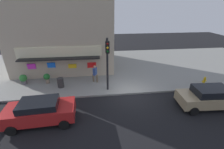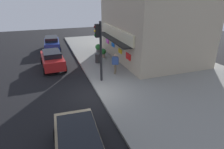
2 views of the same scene
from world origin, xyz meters
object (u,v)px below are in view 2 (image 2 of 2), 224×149
trash_can (98,58)px  parked_car_tan (79,146)px  parked_car_red (52,59)px  pedestrian (115,63)px  potted_plant_by_doorway (103,52)px  potted_plant_by_window (98,48)px  traffic_light (99,44)px  parked_car_blue (52,43)px

trash_can → parked_car_tan: bearing=-19.2°
parked_car_red → pedestrian: bearing=54.1°
potted_plant_by_doorway → potted_plant_by_window: 2.19m
traffic_light → parked_car_blue: bearing=-165.4°
traffic_light → potted_plant_by_doorway: (-5.74, 2.02, -2.40)m
parked_car_blue → parked_car_red: 6.73m
trash_can → parked_car_red: parked_car_red is taller
traffic_light → pedestrian: (-1.09, 1.68, -2.02)m
trash_can → parked_car_tan: size_ratio=0.19×
traffic_light → parked_car_tan: bearing=-22.3°
trash_can → parked_car_tan: (11.72, -4.08, 0.24)m
traffic_light → parked_car_red: bearing=-144.7°
trash_can → potted_plant_by_doorway: 1.76m
potted_plant_by_doorway → parked_car_tan: 14.11m
traffic_light → trash_can: (-4.29, 1.03, -2.53)m
trash_can → pedestrian: pedestrian is taller
potted_plant_by_window → trash_can: bearing=-15.8°
pedestrian → potted_plant_by_window: size_ratio=1.80×
traffic_light → trash_can: traffic_light is taller
potted_plant_by_doorway → potted_plant_by_window: size_ratio=1.01×
trash_can → parked_car_blue: parked_car_blue is taller
trash_can → traffic_light: bearing=-13.5°
parked_car_tan → parked_car_red: 12.15m
traffic_light → potted_plant_by_doorway: size_ratio=4.75×
parked_car_blue → potted_plant_by_doorway: bearing=41.2°
pedestrian → parked_car_tan: (8.52, -4.73, -0.27)m
parked_car_tan → potted_plant_by_window: bearing=161.6°
pedestrian → parked_car_blue: pedestrian is taller
potted_plant_by_window → parked_car_blue: 6.14m
pedestrian → potted_plant_by_window: (-6.84, 0.38, -0.42)m
pedestrian → parked_car_blue: size_ratio=0.39×
trash_can → parked_car_blue: bearing=-150.8°
trash_can → parked_car_red: bearing=-95.6°
traffic_light → parked_car_blue: (-11.44, -2.97, -2.30)m
pedestrian → potted_plant_by_window: bearing=176.8°
parked_car_blue → parked_car_tan: parked_car_tan is taller
potted_plant_by_doorway → parked_car_blue: bearing=-138.8°
potted_plant_by_doorway → parked_car_red: parked_car_red is taller
traffic_light → parked_car_red: size_ratio=1.04×
trash_can → potted_plant_by_window: 3.79m
pedestrian → potted_plant_by_window: 6.87m
pedestrian → parked_car_tan: bearing=-29.0°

